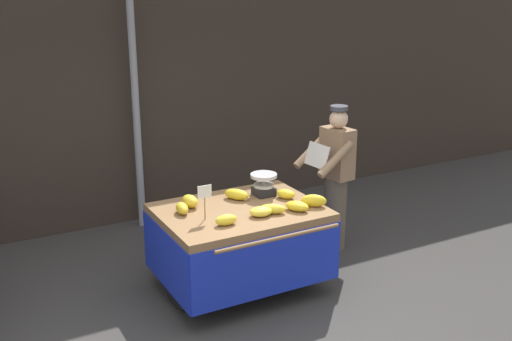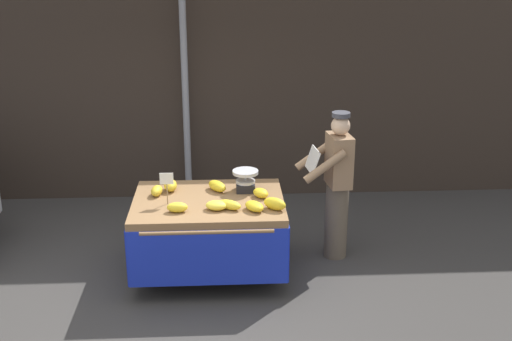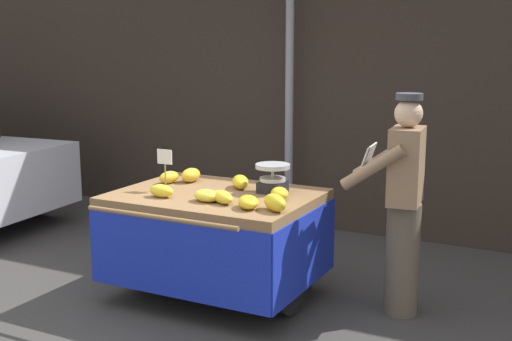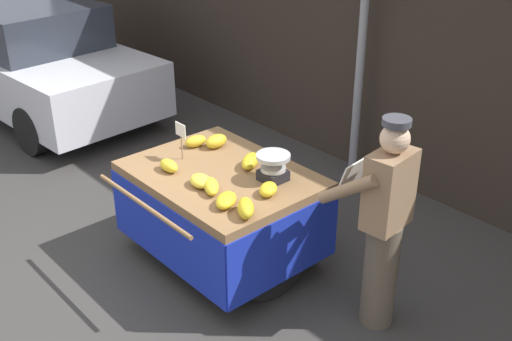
{
  "view_description": "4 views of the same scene",
  "coord_description": "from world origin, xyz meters",
  "px_view_note": "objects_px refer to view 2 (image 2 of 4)",
  "views": [
    {
      "loc": [
        -2.32,
        -4.49,
        3.1
      ],
      "look_at": [
        0.55,
        0.78,
        1.21
      ],
      "focal_mm": 43.63,
      "sensor_mm": 36.0,
      "label": 1
    },
    {
      "loc": [
        0.46,
        -5.6,
        3.42
      ],
      "look_at": [
        0.8,
        0.65,
        1.2
      ],
      "focal_mm": 44.87,
      "sensor_mm": 36.0,
      "label": 2
    },
    {
      "loc": [
        2.96,
        -3.84,
        2.08
      ],
      "look_at": [
        0.63,
        0.71,
        1.09
      ],
      "focal_mm": 46.59,
      "sensor_mm": 36.0,
      "label": 3
    },
    {
      "loc": [
        4.02,
        -2.26,
        3.31
      ],
      "look_at": [
        0.82,
        0.59,
        1.12
      ],
      "focal_mm": 44.13,
      "sensor_mm": 36.0,
      "label": 4
    }
  ],
  "objects_px": {
    "banana_bunch_2": "(171,185)",
    "banana_bunch_4": "(217,186)",
    "banana_bunch_8": "(275,204)",
    "street_pole": "(186,97)",
    "price_sign": "(167,182)",
    "banana_bunch_3": "(261,193)",
    "banana_bunch_5": "(254,206)",
    "banana_bunch_1": "(157,191)",
    "banana_cart": "(209,219)",
    "weighing_scale": "(245,181)",
    "banana_bunch_0": "(216,205)",
    "banana_bunch_6": "(230,205)",
    "vendor_person": "(336,185)",
    "banana_bunch_7": "(177,207)"
  },
  "relations": [
    {
      "from": "banana_cart",
      "to": "banana_bunch_5",
      "type": "distance_m",
      "value": 0.63
    },
    {
      "from": "banana_bunch_4",
      "to": "banana_bunch_5",
      "type": "xyz_separation_m",
      "value": [
        0.38,
        -0.57,
        -0.01
      ]
    },
    {
      "from": "street_pole",
      "to": "banana_bunch_3",
      "type": "distance_m",
      "value": 2.36
    },
    {
      "from": "weighing_scale",
      "to": "vendor_person",
      "type": "bearing_deg",
      "value": 8.2
    },
    {
      "from": "banana_bunch_0",
      "to": "vendor_person",
      "type": "relative_size",
      "value": 0.13
    },
    {
      "from": "banana_bunch_4",
      "to": "banana_bunch_5",
      "type": "relative_size",
      "value": 1.14
    },
    {
      "from": "weighing_scale",
      "to": "banana_bunch_5",
      "type": "xyz_separation_m",
      "value": [
        0.07,
        -0.55,
        -0.07
      ]
    },
    {
      "from": "banana_bunch_3",
      "to": "vendor_person",
      "type": "relative_size",
      "value": 0.12
    },
    {
      "from": "banana_bunch_4",
      "to": "vendor_person",
      "type": "distance_m",
      "value": 1.34
    },
    {
      "from": "banana_bunch_1",
      "to": "banana_bunch_3",
      "type": "distance_m",
      "value": 1.11
    },
    {
      "from": "banana_bunch_3",
      "to": "banana_bunch_5",
      "type": "bearing_deg",
      "value": -103.63
    },
    {
      "from": "weighing_scale",
      "to": "banana_bunch_3",
      "type": "bearing_deg",
      "value": -51.72
    },
    {
      "from": "banana_bunch_8",
      "to": "vendor_person",
      "type": "height_order",
      "value": "vendor_person"
    },
    {
      "from": "street_pole",
      "to": "weighing_scale",
      "type": "distance_m",
      "value": 2.11
    },
    {
      "from": "banana_bunch_4",
      "to": "banana_bunch_1",
      "type": "bearing_deg",
      "value": -171.09
    },
    {
      "from": "banana_bunch_1",
      "to": "banana_cart",
      "type": "bearing_deg",
      "value": -15.06
    },
    {
      "from": "price_sign",
      "to": "banana_bunch_3",
      "type": "bearing_deg",
      "value": 7.74
    },
    {
      "from": "weighing_scale",
      "to": "banana_bunch_7",
      "type": "bearing_deg",
      "value": -142.25
    },
    {
      "from": "banana_bunch_4",
      "to": "price_sign",
      "type": "bearing_deg",
      "value": -145.66
    },
    {
      "from": "price_sign",
      "to": "banana_bunch_4",
      "type": "xyz_separation_m",
      "value": [
        0.51,
        0.35,
        -0.19
      ]
    },
    {
      "from": "banana_bunch_3",
      "to": "banana_bunch_4",
      "type": "xyz_separation_m",
      "value": [
        -0.46,
        0.22,
        0.01
      ]
    },
    {
      "from": "weighing_scale",
      "to": "banana_bunch_4",
      "type": "bearing_deg",
      "value": 176.03
    },
    {
      "from": "banana_bunch_2",
      "to": "banana_bunch_4",
      "type": "xyz_separation_m",
      "value": [
        0.51,
        -0.03,
        -0.01
      ]
    },
    {
      "from": "banana_bunch_1",
      "to": "banana_bunch_7",
      "type": "distance_m",
      "value": 0.53
    },
    {
      "from": "banana_bunch_3",
      "to": "banana_bunch_7",
      "type": "relative_size",
      "value": 0.96
    },
    {
      "from": "weighing_scale",
      "to": "banana_bunch_8",
      "type": "height_order",
      "value": "weighing_scale"
    },
    {
      "from": "street_pole",
      "to": "banana_bunch_2",
      "type": "xyz_separation_m",
      "value": [
        -0.09,
        -1.87,
        -0.55
      ]
    },
    {
      "from": "banana_bunch_7",
      "to": "banana_bunch_8",
      "type": "bearing_deg",
      "value": 0.69
    },
    {
      "from": "banana_bunch_2",
      "to": "vendor_person",
      "type": "distance_m",
      "value": 1.84
    },
    {
      "from": "banana_bunch_6",
      "to": "banana_bunch_3",
      "type": "bearing_deg",
      "value": 42.2
    },
    {
      "from": "banana_bunch_6",
      "to": "banana_bunch_7",
      "type": "height_order",
      "value": "banana_bunch_7"
    },
    {
      "from": "banana_bunch_0",
      "to": "banana_bunch_4",
      "type": "relative_size",
      "value": 0.81
    },
    {
      "from": "banana_bunch_2",
      "to": "banana_bunch_8",
      "type": "height_order",
      "value": "banana_bunch_8"
    },
    {
      "from": "banana_bunch_0",
      "to": "banana_bunch_5",
      "type": "xyz_separation_m",
      "value": [
        0.38,
        -0.05,
        0.0
      ]
    },
    {
      "from": "vendor_person",
      "to": "banana_bunch_6",
      "type": "bearing_deg",
      "value": -151.79
    },
    {
      "from": "banana_bunch_8",
      "to": "street_pole",
      "type": "bearing_deg",
      "value": 112.19
    },
    {
      "from": "banana_cart",
      "to": "banana_bunch_7",
      "type": "distance_m",
      "value": 0.52
    },
    {
      "from": "banana_cart",
      "to": "banana_bunch_7",
      "type": "bearing_deg",
      "value": -133.69
    },
    {
      "from": "banana_bunch_1",
      "to": "banana_bunch_5",
      "type": "xyz_separation_m",
      "value": [
        1.02,
        -0.47,
        -0.0
      ]
    },
    {
      "from": "weighing_scale",
      "to": "banana_bunch_6",
      "type": "height_order",
      "value": "weighing_scale"
    },
    {
      "from": "banana_bunch_1",
      "to": "vendor_person",
      "type": "distance_m",
      "value": 1.99
    },
    {
      "from": "price_sign",
      "to": "banana_bunch_3",
      "type": "distance_m",
      "value": 1.0
    },
    {
      "from": "banana_bunch_4",
      "to": "vendor_person",
      "type": "xyz_separation_m",
      "value": [
        1.33,
        0.13,
        -0.07
      ]
    },
    {
      "from": "banana_bunch_0",
      "to": "banana_bunch_6",
      "type": "relative_size",
      "value": 0.84
    },
    {
      "from": "banana_bunch_7",
      "to": "banana_bunch_1",
      "type": "bearing_deg",
      "value": 118.0
    },
    {
      "from": "street_pole",
      "to": "banana_bunch_8",
      "type": "relative_size",
      "value": 11.9
    },
    {
      "from": "price_sign",
      "to": "banana_bunch_7",
      "type": "relative_size",
      "value": 1.62
    },
    {
      "from": "banana_bunch_2",
      "to": "banana_bunch_3",
      "type": "bearing_deg",
      "value": -14.29
    },
    {
      "from": "banana_bunch_1",
      "to": "banana_bunch_8",
      "type": "relative_size",
      "value": 0.83
    },
    {
      "from": "banana_bunch_6",
      "to": "banana_bunch_8",
      "type": "relative_size",
      "value": 1.04
    }
  ]
}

